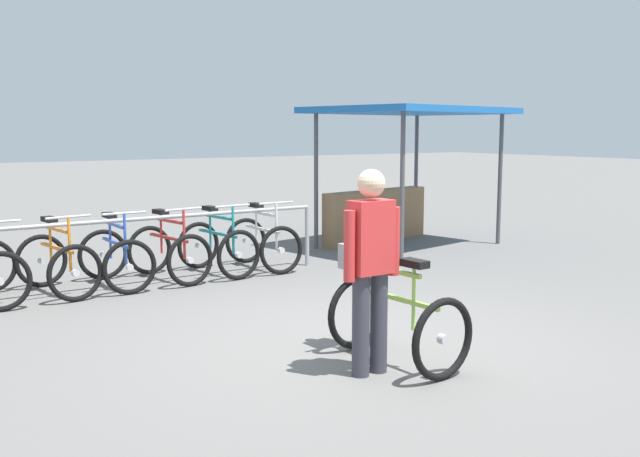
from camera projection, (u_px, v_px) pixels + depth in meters
name	position (u px, v px, depth m)	size (l,w,h in m)	color
ground_plane	(355.00, 343.00, 6.51)	(80.00, 80.00, 0.00)	#605E5B
bike_rack_rail	(155.00, 230.00, 8.86)	(4.61, 0.15, 0.88)	#99999E
racked_bike_orange	(57.00, 264.00, 8.41)	(0.82, 1.19, 0.97)	black
racked_bike_blue	(116.00, 258.00, 8.80)	(0.67, 1.11, 0.97)	black
racked_bike_red	(169.00, 252.00, 9.19)	(0.82, 1.19, 0.97)	black
racked_bike_teal	(218.00, 247.00, 9.59)	(0.78, 1.15, 0.97)	black
racked_bike_white	(263.00, 242.00, 9.98)	(0.67, 1.12, 0.98)	black
featured_bicycle	(387.00, 304.00, 5.98)	(0.74, 1.23, 1.09)	black
person_with_featured_bike	(371.00, 262.00, 5.57)	(0.53, 0.22, 1.64)	#383842
market_stall	(394.00, 162.00, 11.98)	(3.47, 2.84, 2.30)	#4C4C51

